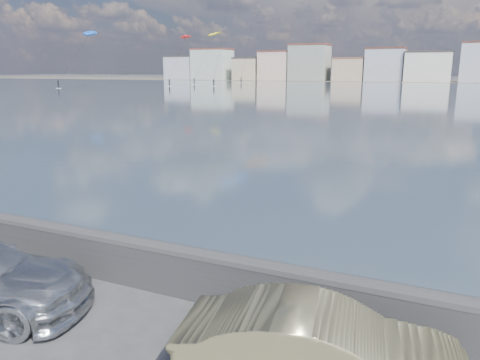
# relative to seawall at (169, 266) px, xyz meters

# --- Properties ---
(bay_water) EXTENTS (500.00, 177.00, 0.00)m
(bay_water) POSITION_rel_seawall_xyz_m (0.00, 88.80, -0.58)
(bay_water) COLOR #384A59
(bay_water) RESTS_ON ground
(far_shore_strip) EXTENTS (500.00, 60.00, 0.00)m
(far_shore_strip) POSITION_rel_seawall_xyz_m (0.00, 197.30, -0.57)
(far_shore_strip) COLOR #4C473D
(far_shore_strip) RESTS_ON ground
(seawall) EXTENTS (400.00, 0.36, 1.08)m
(seawall) POSITION_rel_seawall_xyz_m (0.00, 0.00, 0.00)
(seawall) COLOR #28282B
(seawall) RESTS_ON ground
(far_buildings) EXTENTS (240.79, 13.26, 14.60)m
(far_buildings) POSITION_rel_seawall_xyz_m (1.31, 183.30, 5.44)
(far_buildings) COLOR #B2B7C6
(far_buildings) RESTS_ON ground
(car_champagne) EXTENTS (4.24, 2.16, 1.33)m
(car_champagne) POSITION_rel_seawall_xyz_m (3.65, -1.78, 0.08)
(car_champagne) COLOR #C7BA7E
(car_champagne) RESTS_ON ground
(kitesurfer_7) EXTENTS (8.12, 15.26, 14.71)m
(kitesurfer_7) POSITION_rel_seawall_xyz_m (-81.33, 89.05, 12.79)
(kitesurfer_7) COLOR blue
(kitesurfer_7) RESTS_ON ground
(kitesurfer_9) EXTENTS (4.48, 13.15, 16.75)m
(kitesurfer_9) POSITION_rel_seawall_xyz_m (-66.53, 128.39, 14.53)
(kitesurfer_9) COLOR yellow
(kitesurfer_9) RESTS_ON ground
(kitesurfer_10) EXTENTS (6.65, 20.08, 14.89)m
(kitesurfer_10) POSITION_rel_seawall_xyz_m (-70.75, 118.05, 13.18)
(kitesurfer_10) COLOR red
(kitesurfer_10) RESTS_ON ground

